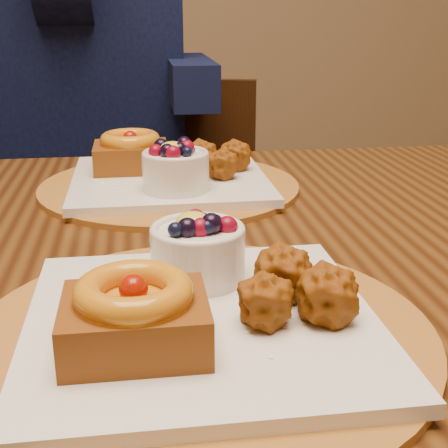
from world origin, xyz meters
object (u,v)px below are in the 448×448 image
Objects in this scene: place_setting_far at (168,173)px; chair_far at (161,251)px; diner at (70,9)px; dining_table at (183,302)px; place_setting_near at (198,309)px.

chair_far reaches higher than place_setting_far.
place_setting_far is 0.40× the size of diner.
dining_table is at bearing -74.26° from chair_far.
chair_far is (0.00, 0.47, -0.31)m from place_setting_far.
chair_far reaches higher than place_setting_near.
place_setting_far is at bearing -80.41° from diner.
dining_table is 0.71m from chair_far.
diner reaches higher than place_setting_near.
chair_far is at bearing 89.97° from place_setting_near.
dining_table is 1.88× the size of chair_far.
place_setting_far is (-0.00, 0.22, 0.10)m from dining_table.
place_setting_near is at bearing -90.65° from dining_table.
place_setting_near is at bearing -87.53° from diner.
dining_table is 0.24m from place_setting_far.
diner is (-0.17, 0.78, 0.33)m from dining_table.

